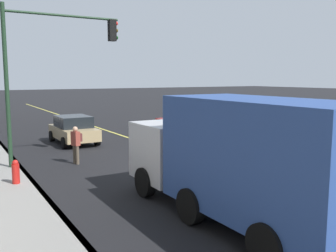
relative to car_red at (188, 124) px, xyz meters
name	(u,v)px	position (x,y,z in m)	size (l,w,h in m)	color
ground	(196,160)	(-5.44, 3.23, -0.82)	(200.00, 200.00, 0.00)	black
curb_edge	(31,181)	(-5.44, 10.14, -0.74)	(80.00, 0.16, 0.15)	slate
lane_stripe_center	(196,160)	(-5.44, 3.23, -0.81)	(80.00, 0.16, 0.01)	#D8CC4C
car_red	(188,124)	(0.00, 0.00, 0.00)	(4.61, 2.12, 1.58)	red
car_tan	(74,129)	(1.40, 6.59, -0.04)	(3.87, 1.97, 1.51)	tan
car_navy	(265,143)	(-6.92, 0.59, -0.07)	(4.06, 2.00, 1.47)	navy
truck_blue	(237,157)	(-11.66, 6.39, 0.83)	(7.28, 2.38, 3.13)	silver
pedestrian_with_backpack	(76,142)	(-3.44, 7.93, 0.09)	(0.42, 0.44, 1.58)	brown
traffic_light_mast	(51,58)	(-3.29, 8.78, 3.54)	(0.28, 4.65, 6.35)	#1E3823
fire_hydrant	(16,174)	(-5.77, 10.66, -0.35)	(0.24, 0.24, 0.94)	red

